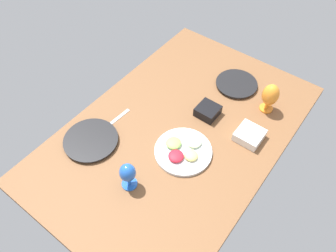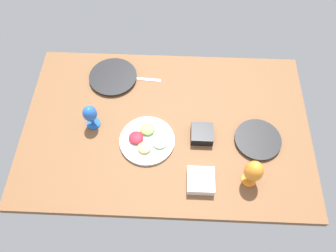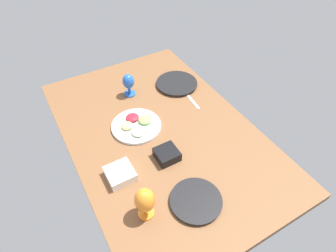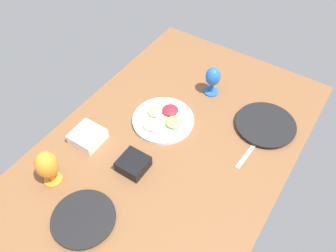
{
  "view_description": "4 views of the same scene",
  "coord_description": "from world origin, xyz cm",
  "px_view_note": "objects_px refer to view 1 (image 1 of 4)",
  "views": [
    {
      "loc": [
        -92.81,
        -63.74,
        142.59
      ],
      "look_at": [
        -4.22,
        3.46,
        5.34
      ],
      "focal_mm": 35.53,
      "sensor_mm": 36.0,
      "label": 1
    },
    {
      "loc": [
        4.94,
        -95.69,
        159.64
      ],
      "look_at": [
        1.09,
        -3.8,
        5.34
      ],
      "focal_mm": 35.45,
      "sensor_mm": 36.0,
      "label": 2
    },
    {
      "loc": [
        105.24,
        -54.88,
        122.85
      ],
      "look_at": [
        3.36,
        3.57,
        5.34
      ],
      "focal_mm": 30.57,
      "sensor_mm": 36.0,
      "label": 3
    },
    {
      "loc": [
        84.85,
        53.96,
        128.25
      ],
      "look_at": [
        -4.87,
        -4.63,
        5.34
      ],
      "focal_mm": 37.74,
      "sensor_mm": 36.0,
      "label": 4
    }
  ],
  "objects_px": {
    "dinner_plate_left": "(91,140)",
    "square_bowl_black": "(208,111)",
    "fruit_platter": "(183,151)",
    "square_bowl_white": "(250,135)",
    "dinner_plate_right": "(236,84)",
    "hurricane_glass_blue": "(128,174)",
    "hurricane_glass_orange": "(270,96)"
  },
  "relations": [
    {
      "from": "hurricane_glass_blue",
      "to": "hurricane_glass_orange",
      "type": "relative_size",
      "value": 0.87
    },
    {
      "from": "fruit_platter",
      "to": "square_bowl_white",
      "type": "bearing_deg",
      "value": -38.2
    },
    {
      "from": "dinner_plate_left",
      "to": "square_bowl_black",
      "type": "height_order",
      "value": "square_bowl_black"
    },
    {
      "from": "dinner_plate_left",
      "to": "dinner_plate_right",
      "type": "height_order",
      "value": "same"
    },
    {
      "from": "fruit_platter",
      "to": "hurricane_glass_orange",
      "type": "relative_size",
      "value": 1.63
    },
    {
      "from": "hurricane_glass_orange",
      "to": "square_bowl_white",
      "type": "relative_size",
      "value": 1.35
    },
    {
      "from": "dinner_plate_left",
      "to": "hurricane_glass_blue",
      "type": "relative_size",
      "value": 1.81
    },
    {
      "from": "dinner_plate_right",
      "to": "dinner_plate_left",
      "type": "bearing_deg",
      "value": 154.57
    },
    {
      "from": "hurricane_glass_blue",
      "to": "fruit_platter",
      "type": "bearing_deg",
      "value": -17.35
    },
    {
      "from": "dinner_plate_left",
      "to": "hurricane_glass_orange",
      "type": "xyz_separation_m",
      "value": [
        0.78,
        -0.63,
        0.1
      ]
    },
    {
      "from": "dinner_plate_left",
      "to": "fruit_platter",
      "type": "height_order",
      "value": "fruit_platter"
    },
    {
      "from": "hurricane_glass_blue",
      "to": "dinner_plate_right",
      "type": "bearing_deg",
      "value": -4.27
    },
    {
      "from": "dinner_plate_left",
      "to": "fruit_platter",
      "type": "distance_m",
      "value": 0.49
    },
    {
      "from": "hurricane_glass_blue",
      "to": "square_bowl_black",
      "type": "bearing_deg",
      "value": -5.09
    },
    {
      "from": "dinner_plate_left",
      "to": "hurricane_glass_orange",
      "type": "height_order",
      "value": "hurricane_glass_orange"
    },
    {
      "from": "hurricane_glass_orange",
      "to": "square_bowl_white",
      "type": "bearing_deg",
      "value": -174.78
    },
    {
      "from": "square_bowl_black",
      "to": "square_bowl_white",
      "type": "xyz_separation_m",
      "value": [
        -0.01,
        -0.27,
        -0.0
      ]
    },
    {
      "from": "fruit_platter",
      "to": "square_bowl_white",
      "type": "xyz_separation_m",
      "value": [
        0.29,
        -0.23,
        0.01
      ]
    },
    {
      "from": "fruit_platter",
      "to": "square_bowl_white",
      "type": "relative_size",
      "value": 2.2
    },
    {
      "from": "dinner_plate_right",
      "to": "hurricane_glass_orange",
      "type": "relative_size",
      "value": 1.38
    },
    {
      "from": "fruit_platter",
      "to": "hurricane_glass_blue",
      "type": "xyz_separation_m",
      "value": [
        -0.31,
        0.1,
        0.08
      ]
    },
    {
      "from": "dinner_plate_left",
      "to": "dinner_plate_right",
      "type": "xyz_separation_m",
      "value": [
        0.84,
        -0.4,
        -0.0
      ]
    },
    {
      "from": "dinner_plate_right",
      "to": "square_bowl_black",
      "type": "bearing_deg",
      "value": 177.36
    },
    {
      "from": "dinner_plate_left",
      "to": "square_bowl_white",
      "type": "relative_size",
      "value": 2.13
    },
    {
      "from": "dinner_plate_left",
      "to": "square_bowl_black",
      "type": "xyz_separation_m",
      "value": [
        0.54,
        -0.39,
        0.02
      ]
    },
    {
      "from": "hurricane_glass_orange",
      "to": "hurricane_glass_blue",
      "type": "bearing_deg",
      "value": 160.4
    },
    {
      "from": "hurricane_glass_blue",
      "to": "square_bowl_black",
      "type": "distance_m",
      "value": 0.61
    },
    {
      "from": "square_bowl_black",
      "to": "fruit_platter",
      "type": "bearing_deg",
      "value": -171.87
    },
    {
      "from": "fruit_platter",
      "to": "dinner_plate_left",
      "type": "bearing_deg",
      "value": 119.23
    },
    {
      "from": "dinner_plate_right",
      "to": "square_bowl_white",
      "type": "relative_size",
      "value": 1.86
    },
    {
      "from": "hurricane_glass_orange",
      "to": "square_bowl_white",
      "type": "height_order",
      "value": "hurricane_glass_orange"
    },
    {
      "from": "dinner_plate_right",
      "to": "hurricane_glass_blue",
      "type": "relative_size",
      "value": 1.58
    }
  ]
}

